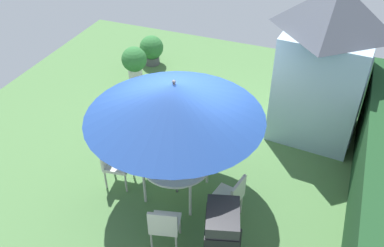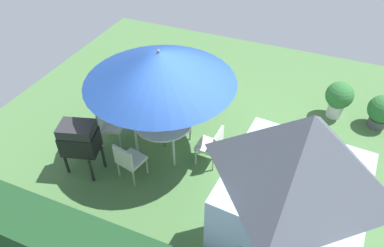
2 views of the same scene
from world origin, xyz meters
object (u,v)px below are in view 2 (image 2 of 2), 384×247
at_px(patio_umbrella, 160,67).
at_px(garden_shed, 288,212).
at_px(patio_table, 163,123).
at_px(potted_plant_by_shed, 339,97).
at_px(chair_toward_house, 212,144).
at_px(bbq_grill, 79,139).
at_px(chair_far_side, 108,123).
at_px(potted_plant_by_grill, 382,111).
at_px(chair_near_shed, 179,97).
at_px(chair_toward_hedge, 128,160).

bearing_deg(patio_umbrella, garden_shed, 144.37).
bearing_deg(patio_umbrella, patio_table, 172.87).
height_order(garden_shed, potted_plant_by_shed, garden_shed).
height_order(chair_toward_house, potted_plant_by_shed, potted_plant_by_shed).
height_order(patio_table, patio_umbrella, patio_umbrella).
distance_m(bbq_grill, chair_far_side, 1.00).
xyz_separation_m(patio_umbrella, chair_toward_house, (-1.14, 0.06, -1.53)).
height_order(chair_toward_house, potted_plant_by_grill, chair_toward_house).
xyz_separation_m(potted_plant_by_shed, potted_plant_by_grill, (-0.98, 0.01, -0.10)).
bearing_deg(bbq_grill, potted_plant_by_grill, -145.33).
height_order(garden_shed, patio_table, garden_shed).
height_order(bbq_grill, chair_near_shed, bbq_grill).
relative_size(patio_umbrella, potted_plant_by_grill, 3.58).
bearing_deg(potted_plant_by_grill, chair_far_side, 27.57).
distance_m(garden_shed, patio_table, 3.68).
distance_m(patio_umbrella, potted_plant_by_shed, 4.52).
xyz_separation_m(chair_toward_house, potted_plant_by_shed, (-2.23, -2.67, 0.04)).
distance_m(chair_toward_house, potted_plant_by_grill, 4.17).
bearing_deg(chair_toward_hedge, chair_toward_house, -142.70).
relative_size(garden_shed, chair_far_side, 3.66).
distance_m(garden_shed, chair_toward_hedge, 3.45).
relative_size(bbq_grill, chair_near_shed, 1.33).
relative_size(chair_toward_house, potted_plant_by_shed, 0.95).
bearing_deg(chair_toward_house, garden_shed, 130.91).
relative_size(patio_umbrella, potted_plant_by_shed, 3.15).
bearing_deg(potted_plant_by_shed, chair_toward_hedge, 45.86).
bearing_deg(chair_far_side, bbq_grill, 89.91).
bearing_deg(chair_far_side, potted_plant_by_shed, -147.49).
distance_m(patio_table, bbq_grill, 1.74).
xyz_separation_m(patio_umbrella, chair_near_shed, (0.18, -1.20, -1.53)).
distance_m(potted_plant_by_shed, potted_plant_by_grill, 0.99).
bearing_deg(chair_toward_hedge, chair_near_shed, -91.23).
relative_size(chair_far_side, chair_toward_house, 1.00).
distance_m(chair_near_shed, potted_plant_by_grill, 4.74).
bearing_deg(patio_umbrella, potted_plant_by_shed, -142.22).
bearing_deg(chair_far_side, chair_toward_hedge, 140.66).
bearing_deg(garden_shed, chair_toward_house, -49.09).
bearing_deg(patio_table, bbq_grill, 45.94).
bearing_deg(garden_shed, chair_toward_hedge, -17.24).
xyz_separation_m(patio_umbrella, chair_far_side, (1.20, 0.30, -1.53)).
bearing_deg(chair_toward_house, patio_table, -2.79).
xyz_separation_m(garden_shed, patio_umbrella, (2.88, -2.06, 0.37)).
xyz_separation_m(patio_table, potted_plant_by_grill, (-4.35, -2.60, -0.22)).
bearing_deg(bbq_grill, chair_toward_house, -153.10).
height_order(chair_toward_hedge, potted_plant_by_shed, potted_plant_by_shed).
relative_size(patio_table, patio_umbrella, 0.42).
distance_m(patio_table, potted_plant_by_shed, 4.27).
bearing_deg(potted_plant_by_grill, chair_near_shed, 17.19).
xyz_separation_m(bbq_grill, chair_toward_house, (-2.34, -1.19, -0.33)).
relative_size(chair_near_shed, chair_toward_house, 1.00).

